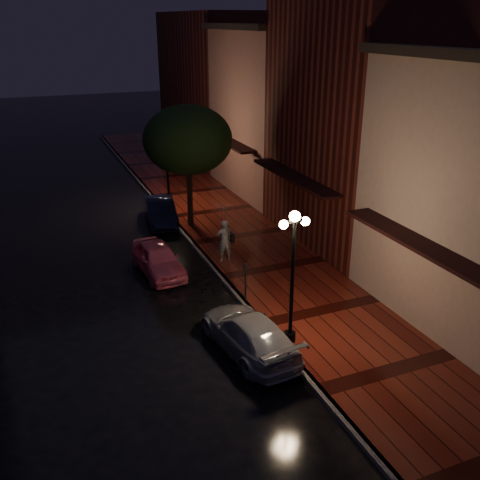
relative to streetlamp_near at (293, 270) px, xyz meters
name	(u,v)px	position (x,y,z in m)	size (l,w,h in m)	color
ground	(223,280)	(-0.35, 5.00, -2.60)	(120.00, 120.00, 0.00)	black
sidewalk	(274,269)	(1.90, 5.00, -2.53)	(4.50, 60.00, 0.15)	#40100B
curb	(223,279)	(-0.35, 5.00, -2.53)	(0.25, 60.00, 0.15)	#595451
storefront_mid	(356,119)	(6.65, 7.00, 2.90)	(5.00, 8.00, 11.00)	#511914
storefront_far	(274,114)	(6.65, 15.00, 1.90)	(5.00, 8.00, 9.00)	#8C5951
storefront_extra	(214,86)	(6.65, 25.00, 2.40)	(5.00, 12.00, 10.00)	#511914
streetlamp_near	(293,270)	(0.00, 0.00, 0.00)	(0.96, 0.36, 4.31)	black
streetlamp_far	(167,162)	(0.00, 14.00, 0.00)	(0.96, 0.36, 4.31)	black
street_tree	(188,142)	(0.26, 10.99, 1.64)	(4.16, 4.16, 5.80)	black
pink_car	(158,259)	(-2.50, 6.64, -1.98)	(1.45, 3.61, 1.23)	#E65F7D
navy_car	(161,211)	(-0.95, 12.15, -1.97)	(1.33, 3.82, 1.26)	black
silver_car	(249,333)	(-1.32, 0.19, -1.99)	(1.71, 4.21, 1.22)	#A4A5AC
woman_with_umbrella	(224,223)	(0.25, 6.36, -0.77)	(1.05, 1.08, 2.54)	white
parking_meter	(245,277)	(-0.20, 3.09, -1.62)	(0.13, 0.10, 1.36)	black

